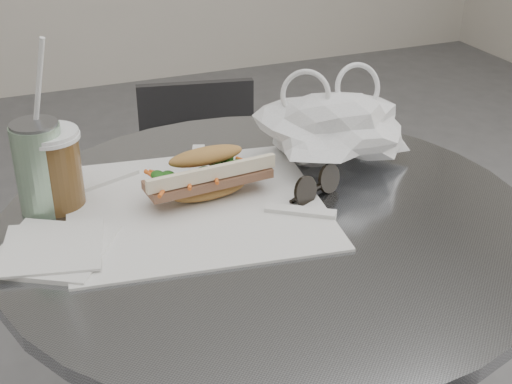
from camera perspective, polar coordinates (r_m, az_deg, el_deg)
name	(u,v)px	position (r m, az deg, el deg)	size (l,w,h in m)	color
cafe_table	(268,365)	(1.16, 0.94, -13.69)	(0.76, 0.76, 0.74)	slate
chair_far	(207,243)	(1.77, -3.98, -4.12)	(0.36, 0.38, 0.68)	#323235
sandwich_paper	(195,205)	(1.03, -4.92, -1.07)	(0.36, 0.34, 0.00)	white
banh_mi	(208,175)	(1.03, -3.89, 1.39)	(0.23, 0.11, 0.08)	#BB9946
iced_coffee	(53,168)	(1.04, -15.92, 1.89)	(0.09, 0.09, 0.25)	brown
sunglasses	(316,187)	(1.05, 4.84, 0.43)	(0.10, 0.06, 0.04)	black
plastic_bag	(336,131)	(1.14, 6.42, 4.87)	(0.23, 0.17, 0.11)	white
napkin_stack	(53,249)	(0.95, -15.95, -4.44)	(0.19, 0.19, 0.01)	white
drink_can	(40,167)	(1.03, -16.89, 1.91)	(0.07, 0.07, 0.13)	#518C56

